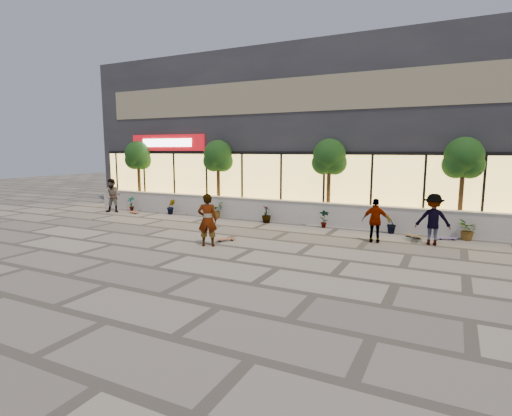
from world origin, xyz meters
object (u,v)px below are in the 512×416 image
at_px(skater_right_far, 433,219).
at_px(skateboard_center, 226,239).
at_px(skater_right_near, 376,221).
at_px(skateboard_left, 134,212).
at_px(tree_mideast, 329,159).
at_px(tree_west, 138,157).
at_px(skateboard_right_far, 447,238).
at_px(tree_east, 464,160).
at_px(skater_center, 207,220).
at_px(tree_midwest, 218,158).
at_px(skateboard_right_near, 413,236).
at_px(skater_left, 113,196).

xyz_separation_m(skater_right_far, skateboard_center, (-6.98, -2.83, -0.85)).
xyz_separation_m(skater_right_near, skateboard_left, (-12.87, 1.20, -0.75)).
height_order(tree_mideast, skater_right_far, tree_mideast).
xyz_separation_m(tree_west, skateboard_right_far, (16.60, -1.50, -2.91)).
distance_m(tree_east, skater_right_far, 3.43).
bearing_deg(skater_center, tree_east, -166.35).
height_order(tree_midwest, skateboard_right_near, tree_midwest).
relative_size(tree_west, skateboard_right_near, 5.19).
xyz_separation_m(tree_midwest, skater_right_far, (10.62, -2.60, -2.06)).
xyz_separation_m(skater_center, skateboard_center, (0.18, 0.94, -0.87)).
relative_size(tree_west, skateboard_right_far, 5.38).
relative_size(tree_midwest, tree_mideast, 1.00).
distance_m(skateboard_right_near, skateboard_right_far, 1.19).
xyz_separation_m(skater_center, skater_right_far, (7.16, 3.77, -0.01)).
relative_size(tree_mideast, skater_center, 2.08).
bearing_deg(tree_mideast, skateboard_right_near, -23.12).
bearing_deg(skateboard_right_far, skateboard_center, -165.09).
bearing_deg(skater_right_far, tree_mideast, -36.29).
height_order(tree_west, skater_center, tree_west).
distance_m(skater_left, skateboard_center, 9.68).
bearing_deg(skater_center, skater_right_far, -176.99).
distance_m(tree_west, skateboard_left, 3.76).
distance_m(tree_mideast, skater_right_near, 4.71).
relative_size(tree_midwest, skater_right_near, 2.39).
relative_size(tree_midwest, skater_left, 2.13).
xyz_separation_m(tree_midwest, skateboard_center, (3.65, -5.43, -2.91)).
height_order(skater_left, skateboard_center, skater_left).
relative_size(tree_midwest, skater_right_far, 2.11).
bearing_deg(tree_mideast, tree_east, 0.00).
distance_m(skater_right_near, skateboard_right_far, 3.01).
bearing_deg(tree_west, skater_right_far, -9.16).
height_order(tree_west, skateboard_left, tree_west).
height_order(skater_left, skater_right_far, skater_right_far).
distance_m(skateboard_center, skateboard_right_near, 7.31).
bearing_deg(skateboard_left, skater_center, -15.04).
bearing_deg(skater_left, skater_center, -51.16).
distance_m(tree_midwest, tree_east, 11.50).
bearing_deg(skateboard_right_far, skater_right_far, -126.41).
relative_size(skateboard_left, skateboard_right_near, 1.00).
height_order(skateboard_left, skateboard_right_far, skateboard_left).
xyz_separation_m(tree_east, skater_center, (-8.03, -6.37, -2.04)).
bearing_deg(skater_center, tree_mideast, -136.44).
xyz_separation_m(skater_center, skater_right_near, (5.25, 3.19, -0.12)).
height_order(skater_right_near, skater_right_far, skater_right_far).
height_order(tree_midwest, skater_center, tree_midwest).
bearing_deg(skater_right_far, skateboard_right_near, -59.90).
height_order(tree_mideast, skateboard_right_near, tree_mideast).
height_order(skateboard_center, skateboard_right_far, skateboard_center).
relative_size(tree_east, skateboard_right_near, 5.19).
distance_m(tree_midwest, skater_right_far, 11.13).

